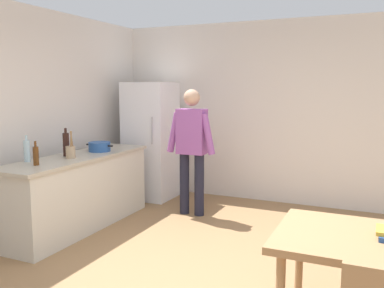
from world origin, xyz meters
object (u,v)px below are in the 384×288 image
(person, at_px, (192,144))
(bottle_wine_dark, at_px, (66,144))
(refrigerator, at_px, (151,141))
(bottle_beer_brown, at_px, (36,155))
(cooking_pot, at_px, (100,147))
(bottle_water_clear, at_px, (27,151))
(utensil_jar, at_px, (71,151))

(person, bearing_deg, bottle_wine_dark, -135.80)
(refrigerator, height_order, person, refrigerator)
(bottle_beer_brown, bearing_deg, bottle_wine_dark, 100.62)
(bottle_beer_brown, xyz_separation_m, bottle_wine_dark, (-0.11, 0.60, 0.04))
(cooking_pot, bearing_deg, bottle_water_clear, -106.04)
(person, distance_m, utensil_jar, 1.58)
(bottle_beer_brown, bearing_deg, utensil_jar, 86.47)
(bottle_water_clear, bearing_deg, bottle_beer_brown, -25.48)
(person, height_order, bottle_water_clear, person)
(bottle_water_clear, height_order, bottle_beer_brown, bottle_water_clear)
(bottle_wine_dark, bearing_deg, person, 44.20)
(refrigerator, bearing_deg, person, -30.23)
(bottle_water_clear, distance_m, bottle_wine_dark, 0.50)
(bottle_water_clear, relative_size, bottle_wine_dark, 0.88)
(utensil_jar, xyz_separation_m, bottle_water_clear, (-0.28, -0.39, 0.05))
(person, bearing_deg, cooking_pot, -147.37)
(bottle_wine_dark, bearing_deg, utensil_jar, -31.93)
(person, distance_m, bottle_beer_brown, 2.01)
(person, relative_size, utensil_jar, 5.31)
(cooking_pot, bearing_deg, bottle_wine_dark, -106.15)
(bottle_water_clear, relative_size, bottle_beer_brown, 1.15)
(bottle_beer_brown, bearing_deg, cooking_pot, 88.70)
(cooking_pot, distance_m, bottle_beer_brown, 1.07)
(refrigerator, distance_m, person, 1.10)
(utensil_jar, height_order, bottle_wine_dark, bottle_wine_dark)
(person, relative_size, cooking_pot, 4.25)
(cooking_pot, relative_size, bottle_beer_brown, 1.54)
(refrigerator, xyz_separation_m, utensil_jar, (-0.06, -1.77, 0.08))
(refrigerator, distance_m, bottle_water_clear, 2.19)
(refrigerator, distance_m, bottle_wine_dark, 1.70)
(utensil_jar, bearing_deg, cooking_pot, 90.74)
(refrigerator, xyz_separation_m, person, (0.95, -0.55, 0.08))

